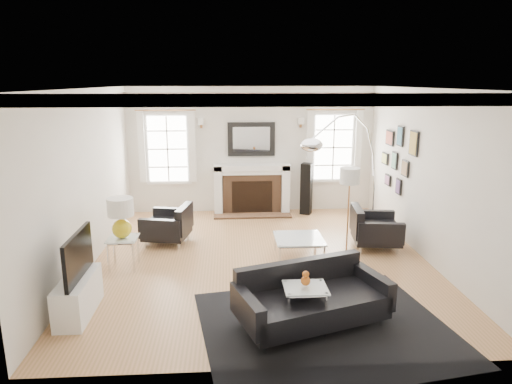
{
  "coord_description": "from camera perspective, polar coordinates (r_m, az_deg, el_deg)",
  "views": [
    {
      "loc": [
        -0.52,
        -7.14,
        2.91
      ],
      "look_at": [
        -0.06,
        0.3,
        1.09
      ],
      "focal_mm": 32.0,
      "sensor_mm": 36.0,
      "label": 1
    }
  ],
  "objects": [
    {
      "name": "nesting_table",
      "position": [
        5.54,
        6.16,
        -12.81
      ],
      "size": [
        0.51,
        0.43,
        0.56
      ],
      "color": "silver",
      "rests_on": "floor"
    },
    {
      "name": "back_wall",
      "position": [
        10.26,
        -0.6,
        5.26
      ],
      "size": [
        5.5,
        0.04,
        2.8
      ],
      "primitive_type": "cube",
      "color": "silver",
      "rests_on": "floor"
    },
    {
      "name": "stick_floor_lamp",
      "position": [
        7.42,
        11.63,
        1.38
      ],
      "size": [
        0.32,
        0.32,
        1.57
      ],
      "color": "#A96D3A",
      "rests_on": "floor"
    },
    {
      "name": "crown_molding",
      "position": [
        7.16,
        0.65,
        12.36
      ],
      "size": [
        5.5,
        6.0,
        0.12
      ],
      "primitive_type": "cube",
      "color": "white",
      "rests_on": "back_wall"
    },
    {
      "name": "mantel_mirror",
      "position": [
        10.18,
        -0.59,
        6.61
      ],
      "size": [
        1.05,
        0.07,
        0.75
      ],
      "color": "black",
      "rests_on": "back_wall"
    },
    {
      "name": "gallery_wall",
      "position": [
        9.14,
        17.31,
        4.43
      ],
      "size": [
        0.04,
        1.73,
        1.29
      ],
      "color": "black",
      "rests_on": "right_wall"
    },
    {
      "name": "area_rug",
      "position": [
        5.82,
        8.6,
        -16.35
      ],
      "size": [
        3.28,
        2.88,
        0.01
      ],
      "primitive_type": "cube",
      "rotation": [
        0.0,
        0.0,
        0.16
      ],
      "color": "black",
      "rests_on": "floor"
    },
    {
      "name": "gourd_lamp",
      "position": [
        7.4,
        -16.53,
        -2.79
      ],
      "size": [
        0.4,
        0.4,
        0.65
      ],
      "color": "gold",
      "rests_on": "side_table_left"
    },
    {
      "name": "arc_floor_lamp",
      "position": [
        7.94,
        11.13,
        2.01
      ],
      "size": [
        1.74,
        1.61,
        2.47
      ],
      "color": "white",
      "rests_on": "floor"
    },
    {
      "name": "fireplace",
      "position": [
        10.22,
        -0.53,
        0.32
      ],
      "size": [
        1.7,
        0.69,
        1.11
      ],
      "color": "white",
      "rests_on": "floor"
    },
    {
      "name": "sofa",
      "position": [
        5.74,
        6.76,
        -13.15
      ],
      "size": [
        1.99,
        1.37,
        0.6
      ],
      "color": "black",
      "rests_on": "floor"
    },
    {
      "name": "side_table_left",
      "position": [
        7.54,
        -16.29,
        -6.25
      ],
      "size": [
        0.46,
        0.46,
        0.51
      ],
      "color": "silver",
      "rests_on": "floor"
    },
    {
      "name": "speaker_tower",
      "position": [
        10.21,
        6.32,
        0.41
      ],
      "size": [
        0.3,
        0.3,
        1.15
      ],
      "primitive_type": "cube",
      "rotation": [
        0.0,
        0.0,
        -0.43
      ],
      "color": "black",
      "rests_on": "floor"
    },
    {
      "name": "window_left",
      "position": [
        10.27,
        -10.99,
        5.35
      ],
      "size": [
        1.24,
        0.15,
        1.62
      ],
      "color": "white",
      "rests_on": "back_wall"
    },
    {
      "name": "front_wall",
      "position": [
        4.43,
        3.45,
        -6.2
      ],
      "size": [
        5.5,
        0.04,
        2.8
      ],
      "primitive_type": "cube",
      "color": "silver",
      "rests_on": "floor"
    },
    {
      "name": "ceiling",
      "position": [
        7.16,
        0.65,
        12.84
      ],
      "size": [
        5.5,
        6.0,
        0.02
      ],
      "primitive_type": "cube",
      "color": "white",
      "rests_on": "back_wall"
    },
    {
      "name": "tv_unit",
      "position": [
        6.32,
        -21.34,
        -11.4
      ],
      "size": [
        0.35,
        1.0,
        1.09
      ],
      "color": "white",
      "rests_on": "floor"
    },
    {
      "name": "coffee_table",
      "position": [
        7.71,
        5.38,
        -5.92
      ],
      "size": [
        0.8,
        0.8,
        0.36
      ],
      "color": "silver",
      "rests_on": "floor"
    },
    {
      "name": "armchair_left",
      "position": [
        8.53,
        -10.72,
        -4.16
      ],
      "size": [
        0.93,
        1.0,
        0.59
      ],
      "color": "black",
      "rests_on": "floor"
    },
    {
      "name": "floor",
      "position": [
        7.72,
        0.59,
        -8.41
      ],
      "size": [
        6.0,
        6.0,
        0.0
      ],
      "primitive_type": "plane",
      "color": "#A47644",
      "rests_on": "ground"
    },
    {
      "name": "armchair_right",
      "position": [
        8.41,
        14.4,
        -4.53
      ],
      "size": [
        0.91,
        0.99,
        0.61
      ],
      "color": "black",
      "rests_on": "floor"
    },
    {
      "name": "window_right",
      "position": [
        10.46,
        9.64,
        5.55
      ],
      "size": [
        1.24,
        0.15,
        1.62
      ],
      "color": "white",
      "rests_on": "back_wall"
    },
    {
      "name": "right_wall",
      "position": [
        7.99,
        20.7,
        1.94
      ],
      "size": [
        0.04,
        6.0,
        2.8
      ],
      "primitive_type": "cube",
      "color": "silver",
      "rests_on": "floor"
    },
    {
      "name": "left_wall",
      "position": [
        7.63,
        -20.46,
        1.43
      ],
      "size": [
        0.04,
        6.0,
        2.8
      ],
      "primitive_type": "cube",
      "color": "silver",
      "rests_on": "floor"
    },
    {
      "name": "orange_vase",
      "position": [
        5.45,
        6.22,
        -10.76
      ],
      "size": [
        0.11,
        0.11,
        0.18
      ],
      "color": "#B85817",
      "rests_on": "nesting_table"
    }
  ]
}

